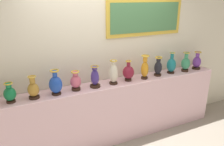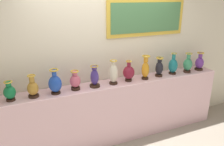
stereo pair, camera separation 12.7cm
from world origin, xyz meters
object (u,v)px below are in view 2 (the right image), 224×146
at_px(vase_burgundy, 129,72).
at_px(vase_indigo, 95,77).
at_px(vase_rose, 75,81).
at_px(vase_ochre, 33,88).
at_px(vase_onyx, 159,68).
at_px(vase_amber, 145,68).
at_px(vase_jade, 188,64).
at_px(vase_ivory, 113,73).
at_px(vase_emerald, 10,92).
at_px(vase_violet, 199,63).
at_px(vase_teal, 173,66).
at_px(vase_sapphire, 55,83).

bearing_deg(vase_burgundy, vase_indigo, -178.68).
relative_size(vase_rose, vase_burgundy, 0.86).
xyz_separation_m(vase_ochre, vase_onyx, (2.07, 0.02, 0.03)).
relative_size(vase_amber, vase_jade, 1.13).
bearing_deg(vase_rose, vase_indigo, -1.53).
bearing_deg(vase_rose, vase_ivory, -1.30).
xyz_separation_m(vase_emerald, vase_ivory, (1.49, 0.01, 0.05)).
relative_size(vase_ochre, vase_amber, 0.78).
distance_m(vase_burgundy, vase_violet, 1.49).
distance_m(vase_indigo, vase_teal, 1.47).
height_order(vase_sapphire, vase_ivory, vase_ivory).
bearing_deg(vase_violet, vase_rose, 179.84).
height_order(vase_amber, vase_violet, vase_amber).
distance_m(vase_indigo, vase_jade, 1.77).
relative_size(vase_emerald, vase_jade, 0.76).
xyz_separation_m(vase_ivory, vase_onyx, (0.87, 0.01, -0.02)).
bearing_deg(vase_rose, vase_burgundy, 0.36).
relative_size(vase_sapphire, vase_teal, 0.95).
xyz_separation_m(vase_ochre, vase_burgundy, (1.48, 0.03, 0.02)).
height_order(vase_ochre, vase_teal, vase_teal).
relative_size(vase_emerald, vase_amber, 0.67).
height_order(vase_indigo, vase_ivory, vase_ivory).
height_order(vase_ochre, vase_violet, vase_violet).
bearing_deg(vase_ivory, vase_emerald, -179.73).
xyz_separation_m(vase_sapphire, vase_rose, (0.29, 0.02, -0.02)).
bearing_deg(vase_ochre, vase_teal, 0.65).
distance_m(vase_sapphire, vase_burgundy, 1.18).
xyz_separation_m(vase_ochre, vase_sapphire, (0.30, -0.00, 0.02)).
distance_m(vase_amber, vase_teal, 0.59).
height_order(vase_sapphire, vase_violet, vase_sapphire).
height_order(vase_sapphire, vase_jade, vase_sapphire).
distance_m(vase_ivory, vase_burgundy, 0.28).
relative_size(vase_amber, vase_violet, 1.20).
bearing_deg(vase_teal, vase_ivory, -179.00).
bearing_deg(vase_jade, vase_sapphire, 179.88).
bearing_deg(vase_burgundy, vase_emerald, -179.15).
relative_size(vase_rose, vase_teal, 0.77).
distance_m(vase_emerald, vase_ivory, 1.50).
distance_m(vase_ochre, vase_jade, 2.67).
bearing_deg(vase_amber, vase_jade, 0.08).
distance_m(vase_sapphire, vase_violet, 2.67).
bearing_deg(vase_jade, vase_rose, 179.21).
distance_m(vase_teal, vase_violet, 0.60).
distance_m(vase_emerald, vase_teal, 2.66).
xyz_separation_m(vase_indigo, vase_violet, (2.07, 0.00, -0.01)).
xyz_separation_m(vase_emerald, vase_rose, (0.89, 0.02, 0.01)).
bearing_deg(vase_ivory, vase_sapphire, -179.37).
height_order(vase_emerald, vase_ochre, vase_ochre).
bearing_deg(vase_ochre, vase_onyx, 0.52).
xyz_separation_m(vase_sapphire, vase_onyx, (1.77, 0.02, 0.00)).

